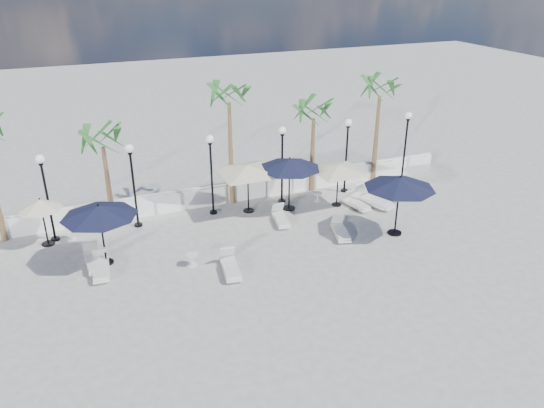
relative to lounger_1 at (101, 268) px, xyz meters
name	(u,v)px	position (x,y,z in m)	size (l,w,h in m)	color
ground	(263,284)	(5.44, -3.04, -0.23)	(100.00, 100.00, 0.00)	gray
balustrade	(207,196)	(5.44, 4.46, 0.24)	(26.00, 0.30, 1.01)	white
lamppost_1	(45,186)	(-1.56, 3.46, 2.26)	(0.36, 0.36, 3.84)	black
lamppost_2	(132,174)	(1.94, 3.46, 2.26)	(0.36, 0.36, 3.84)	black
lamppost_3	(211,164)	(5.44, 3.46, 2.26)	(0.36, 0.36, 3.84)	black
lamppost_4	(282,154)	(8.94, 3.46, 2.26)	(0.36, 0.36, 3.84)	black
lamppost_5	(347,145)	(12.44, 3.46, 2.26)	(0.36, 0.36, 3.84)	black
lamppost_6	(406,137)	(15.94, 3.46, 2.26)	(0.36, 0.36, 3.84)	black
palm_1	(102,143)	(0.94, 4.26, 3.52)	(2.60, 2.60, 4.70)	brown
palm_2	(229,100)	(6.64, 4.26, 4.88)	(2.60, 2.60, 6.10)	brown
palm_3	(314,116)	(10.94, 4.26, 3.72)	(2.60, 2.60, 4.90)	brown
palm_4	(380,93)	(14.64, 4.26, 4.50)	(2.60, 2.60, 5.70)	brown
lounger_1	(101,268)	(0.00, 0.00, 0.00)	(0.75, 1.88, 0.69)	silver
lounger_2	(230,267)	(4.59, -1.79, 0.00)	(0.85, 1.90, 0.69)	silver
lounger_3	(94,260)	(-0.20, 0.67, 0.00)	(0.70, 1.89, 0.70)	silver
lounger_4	(281,218)	(8.02, 1.40, -0.02)	(0.85, 1.78, 0.64)	silver
lounger_5	(370,199)	(12.87, 1.62, 0.04)	(1.39, 2.26, 0.81)	silver
lounger_6	(377,201)	(13.04, 1.34, 0.00)	(1.15, 1.95, 0.70)	silver
lounger_7	(341,231)	(9.93, -0.75, -0.02)	(0.98, 1.77, 0.63)	silver
lounger_8	(356,203)	(12.03, 1.54, -0.02)	(0.82, 1.72, 0.62)	silver
side_table_0	(72,233)	(-0.88, 3.16, 0.09)	(0.55, 0.55, 0.54)	silver
side_table_1	(192,259)	(3.36, -0.74, 0.06)	(0.49, 0.49, 0.47)	silver
side_table_2	(318,196)	(10.63, 2.90, 0.04)	(0.46, 0.46, 0.44)	silver
parasol_navy_left	(99,211)	(0.26, 0.68, 2.03)	(2.90, 2.90, 2.56)	black
parasol_navy_mid	(290,164)	(8.94, 2.58, 2.07)	(2.92, 2.92, 2.62)	black
parasol_navy_right	(400,183)	(12.21, -1.46, 2.16)	(3.03, 3.03, 2.72)	black
parasol_cream_sq_a	(248,165)	(7.05, 3.06, 2.09)	(5.11, 5.11, 2.51)	black
parasol_cream_sq_b	(339,165)	(11.26, 2.10, 1.84)	(4.47, 4.47, 2.24)	black
parasol_cream_small	(41,205)	(-1.84, 3.16, 1.59)	(1.73, 1.73, 2.13)	black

